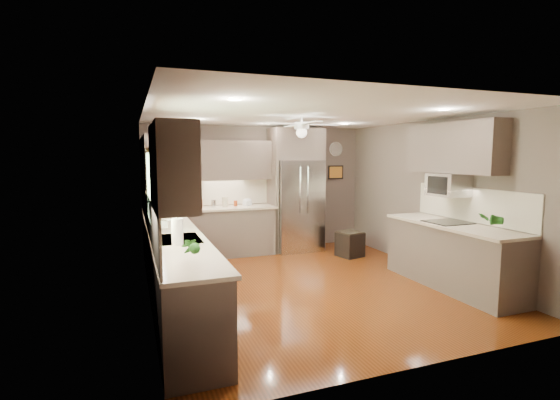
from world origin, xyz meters
TOP-DOWN VIEW (x-y plane):
  - floor at (0.00, 0.00)m, footprint 5.00×5.00m
  - ceiling at (0.00, 0.00)m, footprint 5.00×5.00m
  - wall_back at (0.00, 2.50)m, footprint 4.50×0.00m
  - wall_front at (0.00, -2.50)m, footprint 4.50×0.00m
  - wall_left at (-2.25, 0.00)m, footprint 0.00×5.00m
  - wall_right at (2.25, 0.00)m, footprint 0.00×5.00m
  - canister_a at (-1.23, 2.26)m, footprint 0.10×0.10m
  - canister_b at (-0.97, 2.22)m, footprint 0.11×0.11m
  - canister_c at (-0.75, 2.23)m, footprint 0.12×0.12m
  - canister_d at (-0.55, 2.20)m, footprint 0.09×0.09m
  - soap_bottle at (-2.07, 0.03)m, footprint 0.12×0.12m
  - potted_plant_left at (-1.93, -1.68)m, footprint 0.17×0.12m
  - potted_plant_right at (1.92, -1.43)m, footprint 0.21×0.20m
  - bowl at (-0.31, 2.23)m, footprint 0.29×0.29m
  - left_run at (-1.95, 0.15)m, footprint 0.65×4.70m
  - back_run at (-0.72, 2.20)m, footprint 1.85×0.65m
  - uppers at (-0.74, 0.71)m, footprint 4.50×4.70m
  - window at (-2.22, -0.50)m, footprint 0.05×1.12m
  - sink at (-1.93, -0.50)m, footprint 0.50×0.70m
  - refrigerator at (0.70, 2.16)m, footprint 1.06×0.75m
  - right_run at (1.93, -0.80)m, footprint 0.70×2.20m
  - microwave at (2.03, -0.55)m, footprint 0.43×0.55m
  - ceiling_fan at (-0.00, 0.30)m, footprint 1.18×1.18m
  - recessed_lights at (-0.04, 0.40)m, footprint 2.84×3.14m
  - wall_clock at (1.75, 2.48)m, footprint 0.30×0.03m
  - framed_print at (1.75, 2.48)m, footprint 0.36×0.03m
  - stool at (1.44, 1.29)m, footprint 0.50×0.50m
  - paper_towel at (-1.97, -0.82)m, footprint 0.13×0.13m

SIDE VIEW (x-z plane):
  - floor at x=0.00m, z-range 0.00..0.00m
  - stool at x=1.44m, z-range 0.00..0.48m
  - left_run at x=-1.95m, z-range -0.24..1.21m
  - back_run at x=-0.72m, z-range -0.24..1.21m
  - right_run at x=1.93m, z-range -0.24..1.21m
  - sink at x=-1.93m, z-range 0.75..1.07m
  - bowl at x=-0.31m, z-range 0.94..1.00m
  - canister_d at x=-0.55m, z-range 0.95..1.05m
  - canister_b at x=-0.97m, z-range 0.94..1.08m
  - canister_a at x=-1.23m, z-range 0.94..1.10m
  - canister_c at x=-0.75m, z-range 0.93..1.13m
  - soap_bottle at x=-2.07m, z-range 0.94..1.14m
  - paper_towel at x=-1.97m, z-range 0.92..1.24m
  - potted_plant_right at x=1.92m, z-range 0.94..1.25m
  - potted_plant_left at x=-1.93m, z-range 0.94..1.26m
  - refrigerator at x=0.70m, z-range -0.04..2.41m
  - wall_back at x=0.00m, z-range -1.00..3.50m
  - wall_front at x=0.00m, z-range -1.00..3.50m
  - wall_left at x=-2.25m, z-range -1.25..3.75m
  - wall_right at x=2.25m, z-range -1.25..3.75m
  - microwave at x=2.03m, z-range 1.31..1.65m
  - framed_print at x=1.75m, z-range 1.40..1.70m
  - window at x=-2.22m, z-range 1.09..2.01m
  - uppers at x=-0.74m, z-range 1.39..2.35m
  - wall_clock at x=1.75m, z-range 1.90..2.20m
  - ceiling_fan at x=0.00m, z-range 2.17..2.49m
  - recessed_lights at x=-0.04m, z-range 2.49..2.50m
  - ceiling at x=0.00m, z-range 2.50..2.50m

